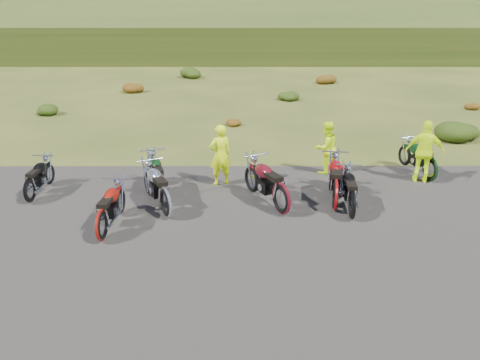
{
  "coord_description": "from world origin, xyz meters",
  "views": [
    {
      "loc": [
        -0.09,
        -10.21,
        5.08
      ],
      "look_at": [
        -0.07,
        0.5,
        0.91
      ],
      "focal_mm": 35.0,
      "sensor_mm": 36.0,
      "label": 1
    }
  ],
  "objects_px": {
    "person_middle": "(220,156)",
    "motorcycle_0": "(32,203)",
    "motorcycle_3": "(167,218)",
    "motorcycle_7": "(428,181)"
  },
  "relations": [
    {
      "from": "person_middle",
      "to": "motorcycle_0",
      "type": "bearing_deg",
      "value": -8.17
    },
    {
      "from": "motorcycle_3",
      "to": "person_middle",
      "type": "xyz_separation_m",
      "value": [
        1.26,
        2.19,
        0.89
      ]
    },
    {
      "from": "person_middle",
      "to": "motorcycle_7",
      "type": "bearing_deg",
      "value": 160.17
    },
    {
      "from": "motorcycle_0",
      "to": "motorcycle_3",
      "type": "bearing_deg",
      "value": -102.05
    },
    {
      "from": "motorcycle_3",
      "to": "motorcycle_7",
      "type": "height_order",
      "value": "motorcycle_3"
    },
    {
      "from": "motorcycle_7",
      "to": "person_middle",
      "type": "bearing_deg",
      "value": 79.06
    },
    {
      "from": "motorcycle_3",
      "to": "person_middle",
      "type": "relative_size",
      "value": 1.24
    },
    {
      "from": "motorcycle_0",
      "to": "motorcycle_3",
      "type": "height_order",
      "value": "motorcycle_3"
    },
    {
      "from": "motorcycle_3",
      "to": "motorcycle_7",
      "type": "relative_size",
      "value": 1.08
    },
    {
      "from": "motorcycle_3",
      "to": "motorcycle_7",
      "type": "xyz_separation_m",
      "value": [
        7.43,
        2.45,
        0.0
      ]
    }
  ]
}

